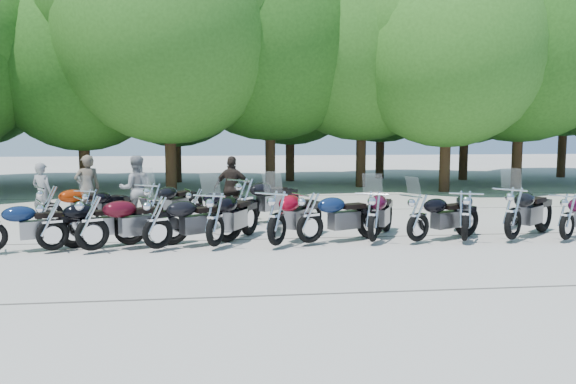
{
  "coord_description": "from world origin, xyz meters",
  "views": [
    {
      "loc": [
        -1.46,
        -11.35,
        2.53
      ],
      "look_at": [
        0.0,
        1.5,
        1.1
      ],
      "focal_mm": 35.0,
      "sensor_mm": 36.0,
      "label": 1
    }
  ],
  "objects": [
    {
      "name": "ground",
      "position": [
        0.0,
        0.0,
        0.0
      ],
      "size": [
        90.0,
        90.0,
        0.0
      ],
      "primitive_type": "plane",
      "color": "gray",
      "rests_on": "ground"
    },
    {
      "name": "tree_2",
      "position": [
        -7.25,
        12.84,
        5.31
      ],
      "size": [
        7.31,
        7.31,
        8.97
      ],
      "color": "#3A2614",
      "rests_on": "ground"
    },
    {
      "name": "tree_3",
      "position": [
        -3.57,
        11.24,
        6.32
      ],
      "size": [
        8.7,
        8.7,
        10.67
      ],
      "color": "#3A2614",
      "rests_on": "ground"
    },
    {
      "name": "tree_4",
      "position": [
        0.54,
        13.09,
        6.64
      ],
      "size": [
        9.13,
        9.13,
        11.2
      ],
      "color": "#3A2614",
      "rests_on": "ground"
    },
    {
      "name": "tree_5",
      "position": [
        4.61,
        13.2,
        6.57
      ],
      "size": [
        9.04,
        9.04,
        11.1
      ],
      "color": "#3A2614",
      "rests_on": "ground"
    },
    {
      "name": "tree_6",
      "position": [
        7.55,
        10.82,
        5.81
      ],
      "size": [
        8.0,
        8.0,
        9.82
      ],
      "color": "#3A2614",
      "rests_on": "ground"
    },
    {
      "name": "tree_7",
      "position": [
        11.2,
        11.78,
        6.39
      ],
      "size": [
        8.79,
        8.79,
        10.79
      ],
      "color": "#3A2614",
      "rests_on": "ground"
    },
    {
      "name": "tree_10",
      "position": [
        -8.29,
        16.97,
        5.66
      ],
      "size": [
        7.78,
        7.78,
        9.55
      ],
      "color": "#3A2614",
      "rests_on": "ground"
    },
    {
      "name": "tree_11",
      "position": [
        -3.76,
        16.43,
        5.49
      ],
      "size": [
        7.56,
        7.56,
        9.28
      ],
      "color": "#3A2614",
      "rests_on": "ground"
    },
    {
      "name": "tree_12",
      "position": [
        1.8,
        16.47,
        5.72
      ],
      "size": [
        7.88,
        7.88,
        9.67
      ],
      "color": "#3A2614",
      "rests_on": "ground"
    },
    {
      "name": "tree_13",
      "position": [
        6.69,
        17.47,
        6.04
      ],
      "size": [
        8.31,
        8.31,
        10.2
      ],
      "color": "#3A2614",
      "rests_on": "ground"
    },
    {
      "name": "tree_14",
      "position": [
        10.68,
        16.09,
        5.83
      ],
      "size": [
        8.02,
        8.02,
        9.84
      ],
      "color": "#3A2614",
      "rests_on": "ground"
    },
    {
      "name": "tree_15",
      "position": [
        16.61,
        17.02,
        7.03
      ],
      "size": [
        9.67,
        9.67,
        11.86
      ],
      "color": "#3A2614",
      "rests_on": "ground"
    },
    {
      "name": "motorcycle_1",
      "position": [
        -4.99,
        0.5,
        0.64
      ],
      "size": [
        2.32,
        1.6,
        1.27
      ],
      "primitive_type": null,
      "rotation": [
        0.0,
        0.0,
        2.02
      ],
      "color": "black",
      "rests_on": "ground"
    },
    {
      "name": "motorcycle_2",
      "position": [
        -4.17,
        0.33,
        0.68
      ],
      "size": [
        2.48,
        1.72,
        1.36
      ],
      "primitive_type": null,
      "rotation": [
        0.0,
        0.0,
        2.03
      ],
      "color": "#3E0812",
      "rests_on": "ground"
    },
    {
      "name": "motorcycle_3",
      "position": [
        -2.86,
        0.37,
        0.66
      ],
      "size": [
        2.38,
        1.81,
        1.32
      ],
      "primitive_type": null,
      "rotation": [
        0.0,
        0.0,
        2.11
      ],
      "color": "black",
      "rests_on": "ground"
    },
    {
      "name": "motorcycle_4",
      "position": [
        -1.67,
        0.47,
        0.69
      ],
      "size": [
        1.76,
        2.5,
        1.37
      ],
      "primitive_type": null,
      "rotation": [
        0.0,
        0.0,
        2.67
      ],
      "color": "black",
      "rests_on": "ground"
    },
    {
      "name": "motorcycle_5",
      "position": [
        -0.36,
        0.41,
        0.7
      ],
      "size": [
        2.02,
        2.49,
        1.41
      ],
      "primitive_type": null,
      "rotation": [
        0.0,
        0.0,
        2.55
      ],
      "color": "maroon",
      "rests_on": "ground"
    },
    {
      "name": "motorcycle_6",
      "position": [
        0.38,
        0.6,
        0.67
      ],
      "size": [
        2.45,
        1.63,
        1.34
      ],
      "primitive_type": null,
      "rotation": [
        0.0,
        0.0,
        2.0
      ],
      "color": "#0E1C3F",
      "rests_on": "ground"
    },
    {
      "name": "motorcycle_7",
      "position": [
        1.8,
        0.6,
        0.67
      ],
      "size": [
        1.7,
        2.45,
        1.34
      ],
      "primitive_type": null,
      "rotation": [
        0.0,
        0.0,
        2.69
      ],
      "color": "#39071D",
      "rests_on": "ground"
    },
    {
      "name": "motorcycle_8",
      "position": [
        2.79,
        0.52,
        0.64
      ],
      "size": [
        2.32,
        1.61,
        1.27
      ],
      "primitive_type": null,
      "rotation": [
        0.0,
        0.0,
        2.03
      ],
      "color": "black",
      "rests_on": "ground"
    },
    {
      "name": "motorcycle_9",
      "position": [
        3.85,
        0.46,
        0.67
      ],
      "size": [
        1.55,
        2.48,
        1.34
      ],
      "primitive_type": null,
      "rotation": [
        0.0,
        0.0,
        2.77
      ],
      "color": "black",
      "rests_on": "ground"
    },
    {
      "name": "motorcycle_10",
      "position": [
        4.98,
        0.47,
        0.71
      ],
      "size": [
        2.44,
        2.19,
        1.42
      ],
      "primitive_type": null,
      "rotation": [
        0.0,
        0.0,
        2.25
      ],
      "color": "black",
      "rests_on": "ground"
    },
    {
      "name": "motorcycle_11",
      "position": [
        6.2,
        0.34,
        0.62
      ],
      "size": [
        2.19,
        1.81,
        1.24
      ],
      "primitive_type": null,
      "rotation": [
        0.0,
        0.0,
        2.18
      ],
      "color": "#370722",
      "rests_on": "ground"
    },
    {
      "name": "motorcycle_12",
      "position": [
        -5.81,
        3.1,
        0.65
      ],
      "size": [
        2.32,
        1.85,
        1.31
      ],
      "primitive_type": null,
      "rotation": [
        0.0,
        0.0,
        2.15
      ],
      "color": "#8F2505",
      "rests_on": "ground"
    },
    {
      "name": "motorcycle_13",
      "position": [
        -4.87,
        3.31,
        0.58
      ],
      "size": [
        1.42,
        2.14,
        1.17
      ],
      "primitive_type": null,
      "rotation": [
        0.0,
        0.0,
        2.72
      ],
      "color": "black",
      "rests_on": "ground"
    },
    {
      "name": "motorcycle_14",
      "position": [
        -3.28,
        3.08,
        0.67
      ],
      "size": [
        1.91,
        2.39,
        1.35
      ],
      "primitive_type": null,
      "rotation": [
        0.0,
        0.0,
        2.56
      ],
      "color": "black",
      "rests_on": "ground"
    },
    {
      "name": "motorcycle_15",
      "position": [
        -2.21,
        3.24,
        0.58
      ],
      "size": [
        2.14,
        1.29,
        1.16
      ],
      "primitive_type": null,
      "rotation": [
        0.0,
        0.0,
        1.92
      ],
      "color": "black",
      "rests_on": "ground"
    },
    {
      "name": "motorcycle_16",
      "position": [
        -0.93,
        3.3,
        0.72
      ],
      "size": [
        2.37,
        2.33,
        1.44
      ],
      "primitive_type": null,
      "rotation": [
        0.0,
        0.0,
        2.34
      ],
      "color": "black",
      "rests_on": "ground"
    },
    {
      "name": "rider_0",
      "position": [
        -6.4,
        4.46,
        0.83
      ],
      "size": [
        0.71,
        0.61,
        1.66
      ],
      "primitive_type": "imported",
      "rotation": [
        0.0,
        0.0,
        2.72
      ],
      "color": "gray",
      "rests_on": "ground"
    },
    {
      "name": "rider_1",
      "position": [
        -3.88,
        4.31,
        0.92
      ],
      "size": [
        1.02,
        0.87,
        1.84
      ],
      "primitive_type": "imported",
      "rotation": [
        0.0,
        0.0,
        3.36
      ],
      "color": "gray",
      "rests_on": "ground"
    },
    {
      "name": "rider_2",
      "position": [
        -1.24,
        4.26,
        0.91
      ],
      "size": [
        1.14,
        0.7,
        1.81
      ],
      "primitive_type": "imported",
      "rotation": [
        0.0,
        0.0,
        2.88
      ],
      "color": "black",
      "rests_on": "ground"
    },
    {
      "name": "rider_3",
      "position": [
        -5.22,
        4.54,
        0.93
      ],
      "size": [
        0.79,
        0.66,
        1.86
      ],
      "primitive_type": "imported",
      "rotation": [
        0.0,
        0.0,
        3.52
      ],
      "color": "brown",
      "rests_on": "ground"
    }
  ]
}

